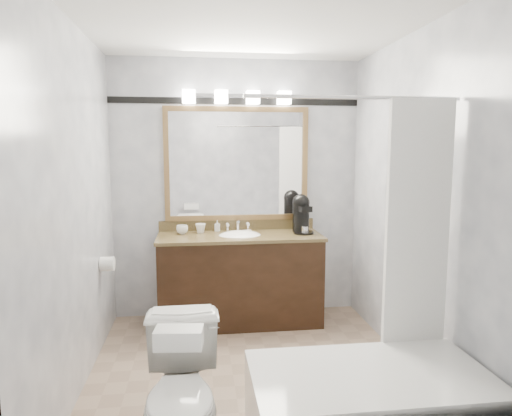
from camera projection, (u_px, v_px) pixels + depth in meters
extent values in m
cube|color=gray|center=(253.00, 374.00, 3.37)|extent=(2.40, 2.60, 0.01)
cube|color=white|center=(253.00, 20.00, 3.04)|extent=(2.40, 2.60, 0.01)
cube|color=silver|center=(237.00, 189.00, 4.49)|extent=(2.40, 0.01, 2.50)
cube|color=silver|center=(291.00, 245.00, 1.92)|extent=(2.40, 0.01, 2.50)
cube|color=silver|center=(75.00, 209.00, 3.05)|extent=(0.01, 2.60, 2.50)
cube|color=silver|center=(415.00, 204.00, 3.36)|extent=(0.01, 2.60, 2.50)
cube|color=black|center=(240.00, 280.00, 4.32)|extent=(1.50, 0.55, 0.82)
cube|color=olive|center=(240.00, 236.00, 4.26)|extent=(1.53, 0.58, 0.03)
cube|color=olive|center=(237.00, 225.00, 4.52)|extent=(1.53, 0.03, 0.10)
ellipsoid|color=white|center=(240.00, 238.00, 4.26)|extent=(0.44, 0.34, 0.14)
cube|color=olive|center=(237.00, 109.00, 4.36)|extent=(1.40, 0.04, 0.05)
cube|color=olive|center=(237.00, 217.00, 4.50)|extent=(1.40, 0.04, 0.05)
cube|color=olive|center=(166.00, 164.00, 4.35)|extent=(0.05, 0.04, 1.00)
cube|color=olive|center=(305.00, 164.00, 4.52)|extent=(0.05, 0.04, 1.00)
cube|color=white|center=(237.00, 164.00, 4.44)|extent=(1.30, 0.01, 1.00)
cube|color=silver|center=(237.00, 96.00, 4.34)|extent=(0.90, 0.05, 0.03)
cube|color=white|center=(189.00, 97.00, 4.23)|extent=(0.12, 0.12, 0.12)
cube|color=white|center=(221.00, 97.00, 4.27)|extent=(0.12, 0.12, 0.12)
cube|color=white|center=(253.00, 97.00, 4.31)|extent=(0.12, 0.12, 0.12)
cube|color=white|center=(284.00, 98.00, 4.35)|extent=(0.12, 0.12, 0.12)
cube|color=black|center=(236.00, 101.00, 4.37)|extent=(2.40, 0.01, 0.06)
cube|color=white|center=(369.00, 411.00, 2.51)|extent=(1.30, 0.72, 0.45)
cylinder|color=silver|center=(354.00, 97.00, 2.65)|extent=(1.30, 0.02, 0.02)
cube|color=white|center=(417.00, 227.00, 2.80)|extent=(0.40, 0.04, 1.55)
cylinder|color=white|center=(107.00, 264.00, 3.79)|extent=(0.11, 0.12, 0.12)
imported|color=white|center=(182.00, 398.00, 2.36)|extent=(0.42, 0.73, 0.74)
cube|color=white|center=(179.00, 338.00, 2.11)|extent=(0.23, 0.14, 0.09)
cylinder|color=black|center=(304.00, 232.00, 4.32)|extent=(0.19, 0.19, 0.02)
cylinder|color=black|center=(301.00, 217.00, 4.36)|extent=(0.16, 0.16, 0.28)
sphere|color=black|center=(301.00, 203.00, 4.34)|extent=(0.17, 0.17, 0.17)
cube|color=black|center=(305.00, 209.00, 4.27)|extent=(0.13, 0.13, 0.05)
cylinder|color=silver|center=(305.00, 230.00, 4.29)|extent=(0.06, 0.06, 0.06)
imported|color=white|center=(182.00, 230.00, 4.29)|extent=(0.14, 0.14, 0.08)
imported|color=white|center=(201.00, 228.00, 4.35)|extent=(0.11, 0.11, 0.09)
imported|color=white|center=(217.00, 226.00, 4.44)|extent=(0.06, 0.06, 0.11)
cube|color=beige|center=(247.00, 231.00, 4.39)|extent=(0.08, 0.06, 0.02)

